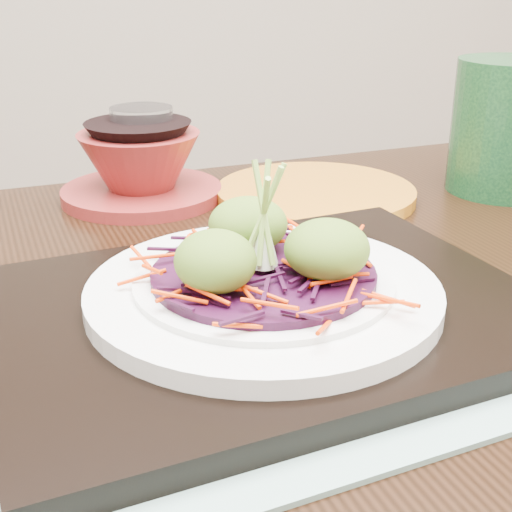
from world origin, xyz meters
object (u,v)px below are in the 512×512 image
object	(u,v)px
terracotta_bowl_set	(141,170)
yellow_plate	(315,193)
serving_tray	(263,312)
white_plate	(263,290)
water_glass	(144,151)
dining_table	(214,423)
green_jar	(509,127)

from	to	relation	value
terracotta_bowl_set	yellow_plate	world-z (taller)	terracotta_bowl_set
serving_tray	white_plate	bearing A→B (deg)	81.57
water_glass	terracotta_bowl_set	bearing A→B (deg)	-109.94
terracotta_bowl_set	dining_table	bearing A→B (deg)	-87.54
dining_table	serving_tray	distance (m)	0.12
dining_table	water_glass	bearing A→B (deg)	85.12
dining_table	green_jar	xyz separation A→B (m)	(0.41, 0.23, 0.18)
dining_table	serving_tray	bearing A→B (deg)	-48.21
white_plate	water_glass	size ratio (longest dim) A/B	2.55
green_jar	water_glass	bearing A→B (deg)	166.22
white_plate	water_glass	xyz separation A→B (m)	(-0.04, 0.36, 0.02)
yellow_plate	water_glass	bearing A→B (deg)	158.39
white_plate	yellow_plate	world-z (taller)	white_plate
dining_table	yellow_plate	size ratio (longest dim) A/B	5.67
yellow_plate	serving_tray	bearing A→B (deg)	-117.10
water_glass	yellow_plate	distance (m)	0.20
green_jar	white_plate	bearing A→B (deg)	-145.32
white_plate	yellow_plate	xyz separation A→B (m)	(0.15, 0.28, -0.02)
green_jar	yellow_plate	bearing A→B (deg)	173.09
water_glass	green_jar	world-z (taller)	green_jar
serving_tray	terracotta_bowl_set	world-z (taller)	terracotta_bowl_set
water_glass	white_plate	bearing A→B (deg)	-83.59
serving_tray	green_jar	distance (m)	0.46
yellow_plate	green_jar	size ratio (longest dim) A/B	1.50
dining_table	serving_tray	size ratio (longest dim) A/B	3.25
serving_tray	green_jar	size ratio (longest dim) A/B	2.62
yellow_plate	terracotta_bowl_set	bearing A→B (deg)	164.04
terracotta_bowl_set	white_plate	bearing A→B (deg)	-82.13
serving_tray	water_glass	size ratio (longest dim) A/B	3.93
dining_table	white_plate	xyz separation A→B (m)	(0.03, -0.03, 0.13)
terracotta_bowl_set	green_jar	bearing A→B (deg)	-11.15
dining_table	green_jar	world-z (taller)	green_jar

